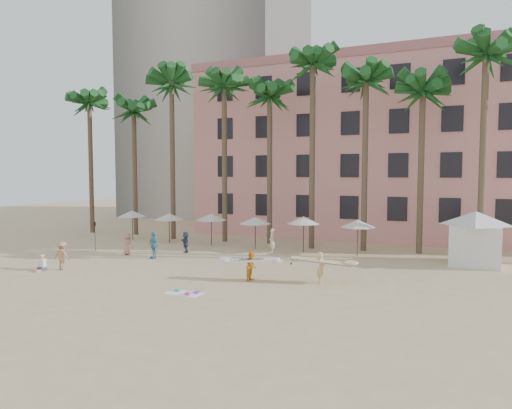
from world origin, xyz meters
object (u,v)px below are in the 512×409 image
object	(u,v)px
pink_hotel	(385,152)
carrier_white	(252,265)
cabana	(475,233)
carrier_yellow	(321,265)

from	to	relation	value
pink_hotel	carrier_white	world-z (taller)	pink_hotel
cabana	pink_hotel	bearing A→B (deg)	119.42
pink_hotel	carrier_yellow	xyz separation A→B (m)	(-0.23, -22.34, -7.03)
cabana	carrier_white	distance (m)	15.16
cabana	carrier_white	xyz separation A→B (m)	(-11.55, -9.75, -1.18)
carrier_yellow	carrier_white	xyz separation A→B (m)	(-3.69, -0.95, -0.08)
pink_hotel	carrier_white	distance (m)	24.66
carrier_yellow	cabana	bearing A→B (deg)	48.21
pink_hotel	carrier_white	bearing A→B (deg)	-99.54
pink_hotel	carrier_yellow	world-z (taller)	pink_hotel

